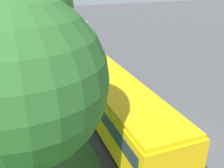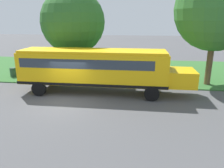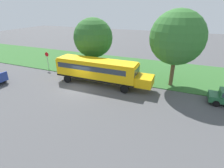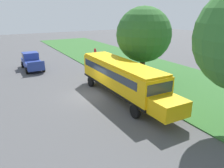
# 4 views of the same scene
# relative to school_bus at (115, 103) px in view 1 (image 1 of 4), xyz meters

# --- Properties ---
(ground_plane) EXTENTS (120.00, 120.00, 0.00)m
(ground_plane) POSITION_rel_school_bus_xyz_m (2.50, -1.73, -1.92)
(ground_plane) COLOR #4C4C4F
(school_bus) EXTENTS (2.84, 12.42, 3.16)m
(school_bus) POSITION_rel_school_bus_xyz_m (0.00, 0.00, 0.00)
(school_bus) COLOR yellow
(school_bus) RESTS_ON ground
(car_green_nearest) EXTENTS (2.02, 4.40, 1.56)m
(car_green_nearest) POSITION_rel_school_bus_xyz_m (-0.30, 14.79, -1.05)
(car_green_nearest) COLOR #236038
(car_green_nearest) RESTS_ON ground
(car_white_middle) EXTENTS (2.02, 4.40, 1.56)m
(car_white_middle) POSITION_rel_school_bus_xyz_m (-0.30, 20.69, -1.05)
(car_white_middle) COLOR silver
(car_white_middle) RESTS_ON ground
(car_silver_furthest) EXTENTS (2.02, 4.40, 1.56)m
(car_silver_furthest) POSITION_rel_school_bus_xyz_m (5.30, 26.68, -1.05)
(car_silver_furthest) COLOR #B7B7BC
(car_silver_furthest) RESTS_ON ground
(oak_tree_beside_bus) EXTENTS (5.70, 5.70, 7.85)m
(oak_tree_beside_bus) POSITION_rel_school_bus_xyz_m (-4.31, -3.01, 3.19)
(oak_tree_beside_bus) COLOR #4C3826
(oak_tree_beside_bus) RESTS_ON ground
(oak_tree_roadside_mid) EXTENTS (6.27, 6.27, 9.09)m
(oak_tree_roadside_mid) POSITION_rel_school_bus_xyz_m (-2.95, 8.61, 3.96)
(oak_tree_roadside_mid) COLOR brown
(oak_tree_roadside_mid) RESTS_ON ground
(oak_tree_far_end) EXTENTS (4.47, 4.47, 7.17)m
(oak_tree_far_end) POSITION_rel_school_bus_xyz_m (-4.98, 19.22, 2.97)
(oak_tree_far_end) COLOR brown
(oak_tree_far_end) RESTS_ON ground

